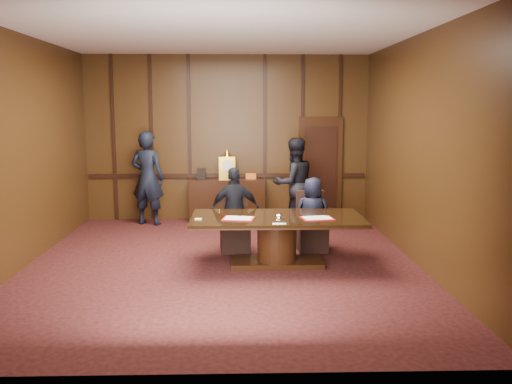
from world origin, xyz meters
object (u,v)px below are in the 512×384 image
Objects in this scene: conference_table at (277,233)px; witness_right at (294,184)px; signatory_right at (313,214)px; sideboard at (227,198)px; signatory_left at (235,210)px; witness_left at (148,178)px.

conference_table is 2.61m from witness_right.
witness_right reaches higher than conference_table.
signatory_right is 1.76m from witness_right.
witness_right reaches higher than sideboard.
sideboard is 1.12× the size of signatory_left.
witness_left is at bearing 129.13° from conference_table.
signatory_right is 0.65× the size of witness_left.
conference_table is at bearing -75.91° from sideboard.
signatory_left is 1.30m from signatory_right.
signatory_right is at bearing 50.91° from conference_table.
signatory_right reaches higher than conference_table.
witness_right reaches higher than signatory_left.
signatory_right is (1.49, -2.53, 0.14)m from sideboard.
witness_left is (-2.46, 3.03, 0.46)m from conference_table.
signatory_left is 1.13× the size of signatory_right.
conference_table is 1.05m from signatory_left.
witness_left is at bearing -60.10° from signatory_left.
sideboard is at bearing -52.47° from witness_right.
witness_right is (-0.15, 1.74, 0.28)m from signatory_right.
sideboard is 3.43m from conference_table.
witness_right is at bearing -132.79° from signatory_left.
witness_right is (2.96, -0.49, -0.06)m from witness_left.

